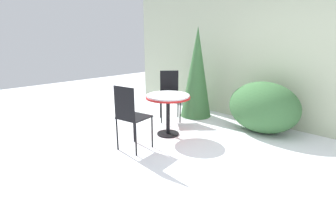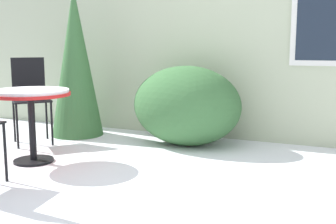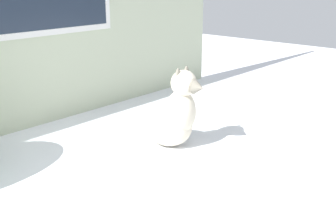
# 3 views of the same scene
# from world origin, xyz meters

# --- Properties ---
(dog) EXTENTS (0.42, 0.70, 0.74)m
(dog) POSITION_xyz_m (1.74, 0.77, 0.28)
(dog) COLOR beige
(dog) RESTS_ON ground_plane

